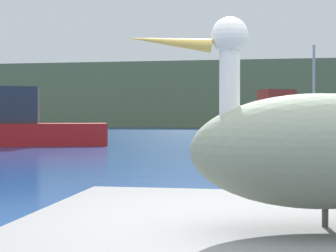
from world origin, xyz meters
name	(u,v)px	position (x,y,z in m)	size (l,w,h in m)	color
hillside_backdrop	(255,96)	(0.00, 73.26, 4.44)	(140.00, 13.32, 8.88)	#6B7A51
pelican	(318,149)	(0.28, 0.12, 1.25)	(1.47, 0.83, 0.94)	gray
fishing_boat_white	(285,127)	(1.32, 21.92, 0.94)	(4.89, 3.45, 4.70)	white
fishing_boat_red	(27,126)	(-11.03, 21.95, 0.97)	(7.56, 4.65, 4.90)	red
mooring_buoy	(334,149)	(2.43, 14.72, 0.39)	(0.78, 0.78, 0.78)	red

